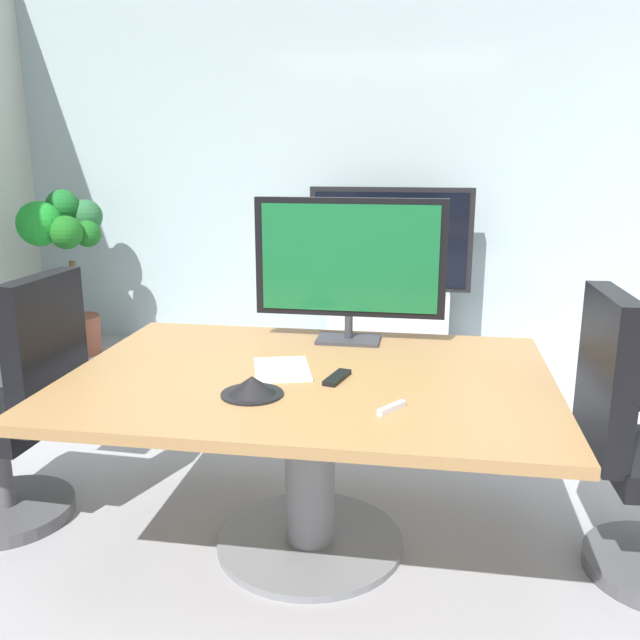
# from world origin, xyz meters

# --- Properties ---
(ground_plane) EXTENTS (6.85, 6.85, 0.00)m
(ground_plane) POSITION_xyz_m (0.00, 0.00, 0.00)
(ground_plane) COLOR #99999E
(wall_back_glass_partition) EXTENTS (5.69, 0.10, 2.99)m
(wall_back_glass_partition) POSITION_xyz_m (0.00, 2.93, 1.50)
(wall_back_glass_partition) COLOR #9EB2B7
(wall_back_glass_partition) RESTS_ON ground
(conference_table) EXTENTS (1.84, 1.31, 0.74)m
(conference_table) POSITION_xyz_m (0.09, -0.02, 0.56)
(conference_table) COLOR olive
(conference_table) RESTS_ON ground
(office_chair_left) EXTENTS (0.60, 0.58, 1.09)m
(office_chair_left) POSITION_xyz_m (-1.16, -0.03, 0.46)
(office_chair_left) COLOR #4C4C51
(office_chair_left) RESTS_ON ground
(tv_monitor) EXTENTS (0.84, 0.18, 0.64)m
(tv_monitor) POSITION_xyz_m (0.18, 0.46, 1.10)
(tv_monitor) COLOR #333338
(tv_monitor) RESTS_ON conference_table
(wall_display_unit) EXTENTS (1.20, 0.36, 1.31)m
(wall_display_unit) POSITION_xyz_m (0.24, 2.57, 0.44)
(wall_display_unit) COLOR #B7BABC
(wall_display_unit) RESTS_ON ground
(potted_plant) EXTENTS (0.56, 0.62, 1.28)m
(potted_plant) POSITION_xyz_m (-2.22, 2.30, 0.81)
(potted_plant) COLOR brown
(potted_plant) RESTS_ON ground
(conference_phone) EXTENTS (0.22, 0.22, 0.07)m
(conference_phone) POSITION_xyz_m (-0.07, -0.29, 0.77)
(conference_phone) COLOR black
(conference_phone) RESTS_ON conference_table
(remote_control) EXTENTS (0.09, 0.18, 0.02)m
(remote_control) POSITION_xyz_m (0.21, -0.08, 0.75)
(remote_control) COLOR black
(remote_control) RESTS_ON conference_table
(whiteboard_marker) EXTENTS (0.09, 0.12, 0.02)m
(whiteboard_marker) POSITION_xyz_m (0.43, -0.35, 0.75)
(whiteboard_marker) COLOR silver
(whiteboard_marker) RESTS_ON conference_table
(paper_notepad) EXTENTS (0.29, 0.35, 0.01)m
(paper_notepad) POSITION_xyz_m (-0.02, -0.00, 0.74)
(paper_notepad) COLOR white
(paper_notepad) RESTS_ON conference_table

